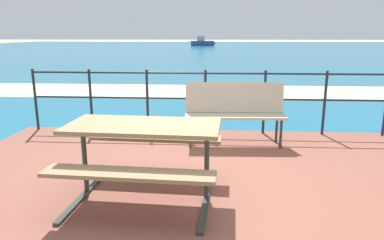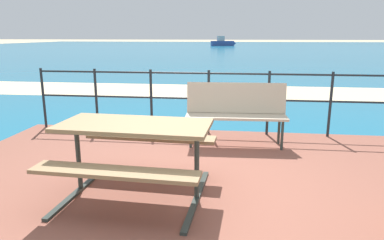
{
  "view_description": "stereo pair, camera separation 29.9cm",
  "coord_description": "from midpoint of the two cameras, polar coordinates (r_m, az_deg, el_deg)",
  "views": [
    {
      "loc": [
        0.17,
        -3.38,
        1.69
      ],
      "look_at": [
        -0.16,
        1.53,
        0.49
      ],
      "focal_mm": 32.97,
      "sensor_mm": 36.0,
      "label": 1
    },
    {
      "loc": [
        0.46,
        -3.35,
        1.69
      ],
      "look_at": [
        -0.16,
        1.53,
        0.49
      ],
      "focal_mm": 32.97,
      "sensor_mm": 36.0,
      "label": 2
    }
  ],
  "objects": [
    {
      "name": "railing_fence",
      "position": [
        5.9,
        4.15,
        4.09
      ],
      "size": [
        5.94,
        0.04,
        1.06
      ],
      "color": "#1E2328",
      "rests_on": "patio_paving"
    },
    {
      "name": "beach_strip",
      "position": [
        10.77,
        5.55,
        4.59
      ],
      "size": [
        54.0,
        2.8,
        0.01
      ],
      "primitive_type": "cube",
      "rotation": [
        0.0,
        0.0,
        -0.0
      ],
      "color": "beige",
      "rests_on": "ground"
    },
    {
      "name": "patio_paving",
      "position": [
        3.76,
        1.79,
        -12.52
      ],
      "size": [
        6.4,
        5.2,
        0.06
      ],
      "primitive_type": "cube",
      "color": "brown",
      "rests_on": "ground"
    },
    {
      "name": "boat_near",
      "position": [
        55.86,
        5.18,
        12.38
      ],
      "size": [
        4.04,
        2.05,
        1.49
      ],
      "rotation": [
        0.0,
        0.0,
        0.31
      ],
      "color": "#2D478C",
      "rests_on": "sea_water"
    },
    {
      "name": "picnic_table",
      "position": [
        3.57,
        -6.85,
        -3.38
      ],
      "size": [
        1.57,
        1.43,
        0.77
      ],
      "rotation": [
        0.0,
        0.0,
        -0.05
      ],
      "color": "#8C704C",
      "rests_on": "patio_paving"
    },
    {
      "name": "sea_water",
      "position": [
        43.4,
        7.02,
        11.31
      ],
      "size": [
        90.0,
        90.0,
        0.01
      ],
      "primitive_type": "cube",
      "color": "#196B8E",
      "rests_on": "ground"
    },
    {
      "name": "ground_plane",
      "position": [
        3.78,
        1.79,
        -12.93
      ],
      "size": [
        240.0,
        240.0,
        0.0
      ],
      "primitive_type": "plane",
      "color": "tan"
    },
    {
      "name": "park_bench",
      "position": [
        5.33,
        8.73,
        1.85
      ],
      "size": [
        1.5,
        0.48,
        0.93
      ],
      "rotation": [
        0.0,
        0.0,
        0.04
      ],
      "color": "#BCAD93",
      "rests_on": "patio_paving"
    }
  ]
}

